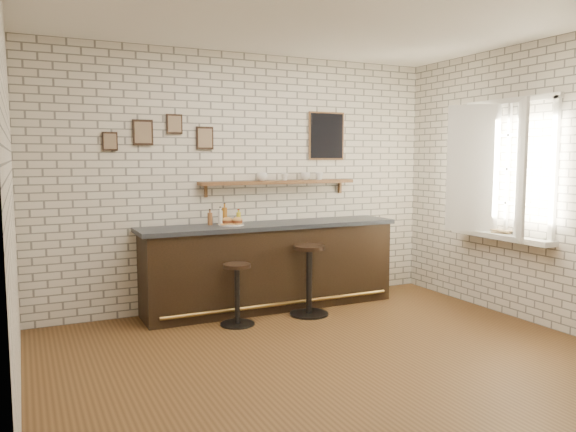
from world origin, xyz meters
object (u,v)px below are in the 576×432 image
at_px(bar_counter, 271,265).
at_px(shelf_cup_b, 285,177).
at_px(shelf_cup_a, 262,177).
at_px(condiment_bottle_yellow, 239,217).
at_px(bar_stool_right, 309,278).
at_px(shelf_cup_d, 319,176).
at_px(shelf_cup_c, 306,176).
at_px(bitters_bottle_white, 220,217).
at_px(book_lower, 500,233).
at_px(ciabatta_sandwich, 232,221).
at_px(sandwich_plate, 232,225).
at_px(book_upper, 498,231).
at_px(bitters_bottle_brown, 210,219).
at_px(bar_stool_left, 237,292).
at_px(bitters_bottle_amber, 225,215).

relative_size(bar_counter, shelf_cup_b, 35.00).
bearing_deg(shelf_cup_a, condiment_bottle_yellow, 171.99).
xyz_separation_m(bar_stool_right, shelf_cup_d, (0.49, 0.68, 1.12)).
bearing_deg(shelf_cup_c, bar_stool_right, -173.11).
distance_m(bitters_bottle_white, book_lower, 3.16).
relative_size(ciabatta_sandwich, shelf_cup_a, 1.88).
relative_size(ciabatta_sandwich, shelf_cup_d, 2.40).
xyz_separation_m(sandwich_plate, shelf_cup_d, (1.24, 0.20, 0.53)).
bearing_deg(shelf_cup_b, book_upper, -112.92).
xyz_separation_m(bar_counter, bitters_bottle_brown, (-0.69, 0.14, 0.58)).
height_order(bitters_bottle_white, condiment_bottle_yellow, bitters_bottle_white).
relative_size(bitters_bottle_white, shelf_cup_b, 2.33).
xyz_separation_m(book_lower, book_upper, (0.00, 0.04, 0.02)).
bearing_deg(ciabatta_sandwich, book_lower, -28.02).
distance_m(condiment_bottle_yellow, shelf_cup_c, 1.03).
xyz_separation_m(bitters_bottle_white, condiment_bottle_yellow, (0.22, -0.00, -0.01)).
bearing_deg(bitters_bottle_brown, condiment_bottle_yellow, 0.00).
height_order(bar_stool_left, shelf_cup_a, shelf_cup_a).
relative_size(bitters_bottle_brown, book_upper, 0.82).
height_order(ciabatta_sandwich, shelf_cup_d, shelf_cup_d).
height_order(bitters_bottle_white, book_upper, bitters_bottle_white).
bearing_deg(shelf_cup_b, bitters_bottle_brown, 110.38).
bearing_deg(bar_stool_left, shelf_cup_a, 49.71).
relative_size(sandwich_plate, bitters_bottle_brown, 1.52).
relative_size(bitters_bottle_brown, bitters_bottle_white, 0.89).
bearing_deg(shelf_cup_b, sandwich_plate, 121.16).
xyz_separation_m(ciabatta_sandwich, bitters_bottle_brown, (-0.22, 0.13, 0.02)).
xyz_separation_m(bitters_bottle_amber, condiment_bottle_yellow, (0.17, -0.00, -0.03)).
bearing_deg(shelf_cup_a, ciabatta_sandwich, -175.37).
height_order(condiment_bottle_yellow, shelf_cup_c, shelf_cup_c).
bearing_deg(sandwich_plate, ciabatta_sandwich, -0.00).
relative_size(condiment_bottle_yellow, book_lower, 0.84).
bearing_deg(bitters_bottle_amber, bitters_bottle_brown, -180.00).
distance_m(bar_counter, shelf_cup_a, 1.06).
relative_size(bitters_bottle_brown, book_lower, 0.91).
height_order(bitters_bottle_white, bar_stool_right, bitters_bottle_white).
relative_size(sandwich_plate, book_lower, 1.37).
bearing_deg(book_lower, bar_stool_left, 130.97).
relative_size(sandwich_plate, shelf_cup_b, 3.16).
height_order(bitters_bottle_white, bar_stool_left, bitters_bottle_white).
bearing_deg(bitters_bottle_brown, shelf_cup_b, 3.69).
height_order(bar_stool_left, shelf_cup_c, shelf_cup_c).
xyz_separation_m(bitters_bottle_white, shelf_cup_c, (1.14, 0.06, 0.45)).
bearing_deg(shelf_cup_d, ciabatta_sandwich, 154.69).
relative_size(bar_counter, sandwich_plate, 11.07).
relative_size(bitters_bottle_brown, condiment_bottle_yellow, 1.08).
bearing_deg(sandwich_plate, bar_counter, -0.45).
bearing_deg(bar_stool_right, shelf_cup_d, 53.78).
distance_m(bitters_bottle_brown, shelf_cup_a, 0.82).
bearing_deg(bitters_bottle_amber, bar_stool_left, -97.89).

